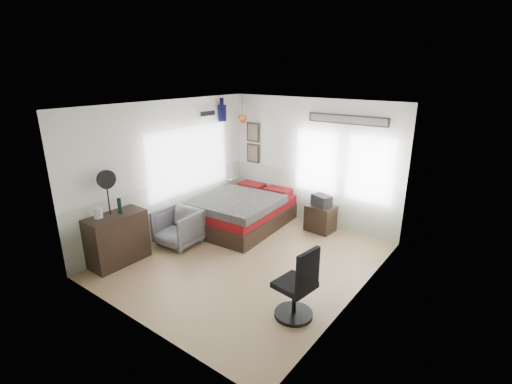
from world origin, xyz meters
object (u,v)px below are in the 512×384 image
dresser (118,239)px  armchair (178,227)px  nightstand (320,218)px  bed (243,211)px  task_chair (298,290)px

dresser → armchair: 1.16m
dresser → nightstand: (2.19, 3.34, -0.17)m
nightstand → dresser: bearing=-119.1°
bed → dresser: (-0.75, -2.55, 0.11)m
bed → task_chair: task_chair is taller
dresser → nightstand: bearing=56.7°
bed → dresser: bearing=-110.1°
dresser → armchair: (0.29, 1.12, -0.10)m
task_chair → nightstand: bearing=119.5°
nightstand → bed: bearing=-147.1°
nightstand → task_chair: 3.01m
task_chair → armchair: bearing=177.0°
bed → armchair: armchair is taller
nightstand → armchair: bearing=-126.4°
armchair → nightstand: size_ratio=1.38×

